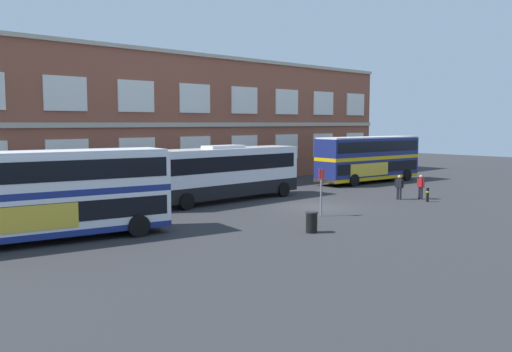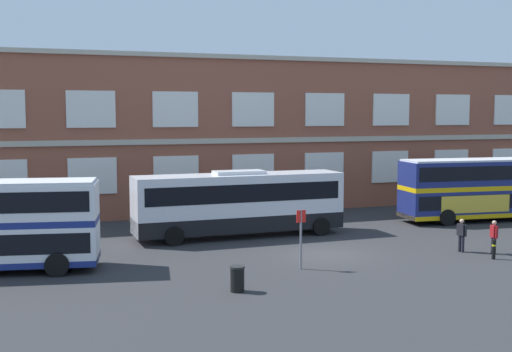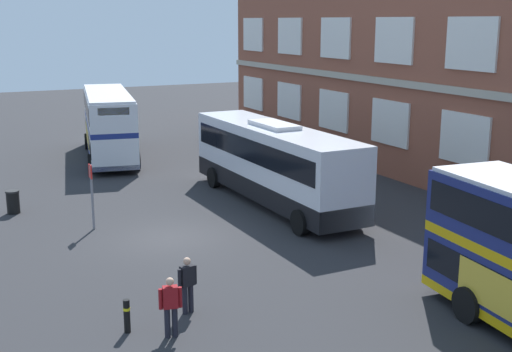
{
  "view_description": "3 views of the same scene",
  "coord_description": "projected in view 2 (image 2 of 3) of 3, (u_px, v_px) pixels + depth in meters",
  "views": [
    {
      "loc": [
        -26.09,
        -21.97,
        5.32
      ],
      "look_at": [
        -2.61,
        2.79,
        1.95
      ],
      "focal_mm": 37.97,
      "sensor_mm": 36.0,
      "label": 1
    },
    {
      "loc": [
        -14.27,
        -29.38,
        7.07
      ],
      "look_at": [
        -1.87,
        5.2,
        3.54
      ],
      "focal_mm": 46.27,
      "sensor_mm": 36.0,
      "label": 2
    },
    {
      "loc": [
        23.66,
        -8.0,
        8.31
      ],
      "look_at": [
        -0.47,
        4.01,
        1.97
      ],
      "focal_mm": 46.53,
      "sensor_mm": 36.0,
      "label": 3
    }
  ],
  "objects": [
    {
      "name": "waiting_passenger",
      "position": [
        462.0,
        234.0,
        33.5
      ],
      "size": [
        0.32,
        0.64,
        1.7
      ],
      "color": "black",
      "rests_on": "ground"
    },
    {
      "name": "brick_terminal_building",
      "position": [
        235.0,
        135.0,
        49.69
      ],
      "size": [
        49.44,
        8.19,
        11.04
      ],
      "color": "brown",
      "rests_on": "ground"
    },
    {
      "name": "double_decker_middle",
      "position": [
        483.0,
        188.0,
        43.18
      ],
      "size": [
        11.2,
        3.67,
        4.07
      ],
      "color": "navy",
      "rests_on": "ground"
    },
    {
      "name": "second_passenger",
      "position": [
        494.0,
        236.0,
        33.02
      ],
      "size": [
        0.32,
        0.64,
        1.7
      ],
      "color": "black",
      "rests_on": "ground"
    },
    {
      "name": "bus_stand_flag",
      "position": [
        301.0,
        233.0,
        29.76
      ],
      "size": [
        0.44,
        0.1,
        2.7
      ],
      "color": "slate",
      "rests_on": "ground"
    },
    {
      "name": "safety_bollard_east",
      "position": [
        494.0,
        249.0,
        31.88
      ],
      "size": [
        0.19,
        0.19,
        0.95
      ],
      "color": "black",
      "rests_on": "ground"
    },
    {
      "name": "touring_coach",
      "position": [
        239.0,
        204.0,
        37.55
      ],
      "size": [
        12.02,
        2.93,
        3.8
      ],
      "color": "silver",
      "rests_on": "ground"
    },
    {
      "name": "ground_plane",
      "position": [
        310.0,
        247.0,
        34.88
      ],
      "size": [
        120.0,
        120.0,
        0.0
      ],
      "primitive_type": "plane",
      "color": "#2B2B2D"
    },
    {
      "name": "station_litter_bin",
      "position": [
        237.0,
        279.0,
        26.09
      ],
      "size": [
        0.6,
        0.6,
        1.03
      ],
      "color": "black",
      "rests_on": "ground"
    }
  ]
}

